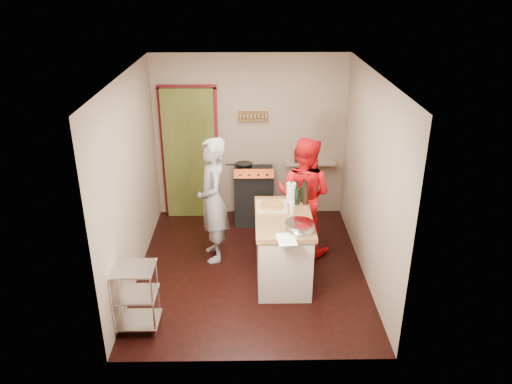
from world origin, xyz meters
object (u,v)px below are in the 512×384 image
person_stripe (213,201)px  person_red (304,195)px  stove (254,195)px  island (283,246)px  wire_shelving (135,295)px

person_stripe → person_red: 1.27m
stove → island: island is taller
wire_shelving → island: island is taller
island → person_red: size_ratio=0.81×
wire_shelving → person_stripe: size_ratio=0.46×
wire_shelving → person_red: 2.70m
stove → person_red: 1.18m
stove → person_stripe: (-0.56, -1.10, 0.42)m
person_stripe → person_red: size_ratio=1.04×
island → person_stripe: bearing=149.6°
wire_shelving → island: (1.69, 0.98, 0.04)m
stove → island: (0.36, -1.64, 0.03)m
person_red → island: bearing=94.7°
person_stripe → person_red: person_stripe is taller
island → person_red: person_red is taller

